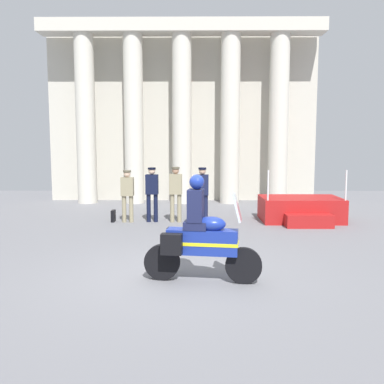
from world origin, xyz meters
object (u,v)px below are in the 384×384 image
Objects in this scene: officer_in_row_3 at (202,190)px; briefcase_on_ground at (113,216)px; officer_in_row_1 at (152,190)px; motorcycle_with_rider at (198,237)px; officer_in_row_2 at (176,190)px; reviewing_stand at (301,210)px; officer_in_row_0 at (127,192)px.

officer_in_row_3 is 4.69× the size of briefcase_on_ground.
officer_in_row_1 is 1.46m from briefcase_on_ground.
motorcycle_with_rider is at bearing 90.17° from officer_in_row_3.
reviewing_stand is at bearing -175.16° from officer_in_row_2.
officer_in_row_2 is at bearing 104.79° from motorcycle_with_rider.
officer_in_row_0 is at bearing 2.68° from officer_in_row_2.
officer_in_row_3 reaches higher than reviewing_stand.
officer_in_row_2 is at bearing 0.16° from officer_in_row_3.
officer_in_row_0 is 0.94× the size of officer_in_row_2.
officer_in_row_3 is (2.29, 0.00, 0.05)m from officer_in_row_0.
officer_in_row_0 is (-5.37, -0.24, 0.59)m from reviewing_stand.
officer_in_row_2 reaches higher than briefcase_on_ground.
reviewing_stand is 1.46× the size of officer_in_row_1.
motorcycle_with_rider reaches higher than officer_in_row_0.
officer_in_row_2 is 0.82× the size of motorcycle_with_rider.
motorcycle_with_rider reaches higher than briefcase_on_ground.
officer_in_row_0 is 0.75m from officer_in_row_1.
officer_in_row_3 is 0.81× the size of motorcycle_with_rider.
reviewing_stand is 6.73m from motorcycle_with_rider.
officer_in_row_1 is 0.73m from officer_in_row_2.
briefcase_on_ground is (-1.95, 0.07, -0.83)m from officer_in_row_2.
motorcycle_with_rider is (-0.15, -5.65, -0.20)m from officer_in_row_3.
officer_in_row_1 is at bearing -0.90° from briefcase_on_ground.
officer_in_row_2 is (1.48, 0.02, 0.06)m from officer_in_row_0.
officer_in_row_2 reaches higher than officer_in_row_0.
officer_in_row_1 reaches higher than officer_in_row_0.
officer_in_row_2 is 5.72m from motorcycle_with_rider.
officer_in_row_2 is at bearing -176.90° from reviewing_stand.
reviewing_stand is 5.41m from officer_in_row_0.
motorcycle_with_rider reaches higher than officer_in_row_3.
briefcase_on_ground is at bearing 122.55° from motorcycle_with_rider.
officer_in_row_1 is (0.75, 0.08, 0.05)m from officer_in_row_0.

